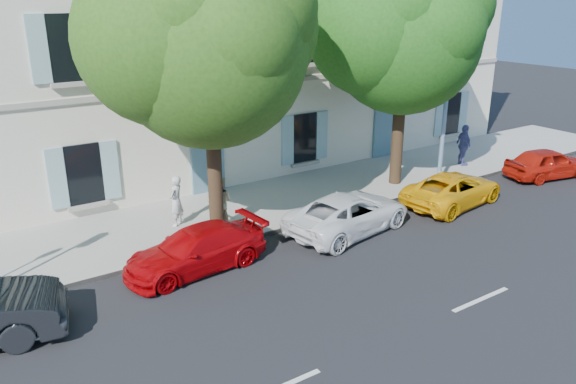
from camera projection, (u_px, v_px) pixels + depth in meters
ground at (372, 243)px, 17.01m from camera, size 90.00×90.00×0.00m
sidewalk at (290, 199)px, 20.48m from camera, size 36.00×4.50×0.15m
kerb at (326, 217)px, 18.77m from camera, size 36.00×0.16×0.16m
building at (212, 23)px, 23.00m from camera, size 28.00×7.00×12.00m
car_red_coupe at (196, 250)px, 15.22m from camera, size 4.15×1.97×1.17m
car_white_coupe at (349, 213)px, 17.67m from camera, size 4.72×2.77×1.23m
car_yellow_supercar at (453, 189)px, 19.93m from camera, size 4.42×2.49×1.17m
car_red_hatchback at (548, 163)px, 22.85m from camera, size 3.89×2.20×1.25m
tree_left at (209, 49)px, 15.43m from camera, size 5.57×5.57×8.63m
tree_right at (404, 38)px, 20.17m from camera, size 5.56×5.56×8.57m
street_lamp at (454, 58)px, 20.41m from camera, size 0.46×1.81×8.43m
pedestrian_a at (176, 201)px, 17.70m from camera, size 0.71×0.67×1.63m
pedestrian_b at (220, 203)px, 17.49m from camera, size 1.04×1.00×1.69m
pedestrian_c at (464, 145)px, 23.96m from camera, size 0.75×1.12×1.77m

